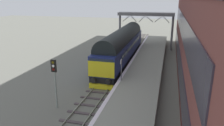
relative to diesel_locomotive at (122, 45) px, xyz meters
name	(u,v)px	position (x,y,z in m)	size (l,w,h in m)	color
ground_plane	(113,74)	(0.00, -4.98, -2.49)	(140.00, 140.00, 0.00)	#626259
track_main	(113,74)	(0.00, -4.98, -2.43)	(2.50, 60.00, 0.15)	slate
station_platform	(144,73)	(3.60, -4.98, -1.99)	(4.00, 44.00, 1.01)	gray
station_building	(211,8)	(10.00, -3.54, 5.11)	(5.40, 40.46, 15.18)	brown
diesel_locomotive	(122,45)	(0.00, 0.00, 0.00)	(2.74, 19.19, 4.68)	black
signal_post_near	(55,77)	(-2.35, -13.96, 0.17)	(0.44, 0.22, 4.11)	gray
platform_number_sign	(121,67)	(1.93, -9.16, -0.12)	(0.10, 0.44, 2.06)	slate
overhead_footbridge	(146,17)	(2.05, 9.07, 3.05)	(9.30, 2.00, 6.22)	slate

